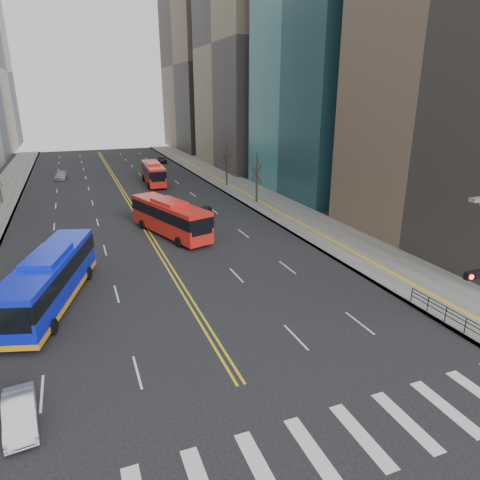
{
  "coord_description": "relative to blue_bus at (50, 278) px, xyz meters",
  "views": [
    {
      "loc": [
        -6.59,
        -11.68,
        13.78
      ],
      "look_at": [
        3.52,
        14.2,
        4.36
      ],
      "focal_mm": 32.0,
      "sensor_mm": 36.0,
      "label": 1
    }
  ],
  "objects": [
    {
      "name": "ground",
      "position": [
        8.92,
        -17.99,
        -1.96
      ],
      "size": [
        220.0,
        220.0,
        0.0
      ],
      "primitive_type": "plane",
      "color": "black"
    },
    {
      "name": "sidewalk_right",
      "position": [
        26.42,
        27.01,
        -1.89
      ],
      "size": [
        7.0,
        130.0,
        0.15
      ],
      "primitive_type": "cube",
      "color": "slate",
      "rests_on": "ground"
    },
    {
      "name": "crosswalk",
      "position": [
        8.92,
        -17.99,
        -1.96
      ],
      "size": [
        26.7,
        4.0,
        0.01
      ],
      "color": "silver",
      "rests_on": "ground"
    },
    {
      "name": "centerline",
      "position": [
        8.92,
        37.01,
        -1.96
      ],
      "size": [
        0.55,
        100.0,
        0.01
      ],
      "color": "gold",
      "rests_on": "ground"
    },
    {
      "name": "office_towers",
      "position": [
        9.05,
        50.51,
        21.96
      ],
      "size": [
        83.0,
        134.0,
        58.0
      ],
      "color": "gray",
      "rests_on": "ground"
    },
    {
      "name": "pedestrian_railing",
      "position": [
        23.22,
        -11.99,
        -1.14
      ],
      "size": [
        0.06,
        6.06,
        1.02
      ],
      "color": "black",
      "rests_on": "sidewalk_right"
    },
    {
      "name": "street_trees",
      "position": [
        1.75,
        16.56,
        2.91
      ],
      "size": [
        35.2,
        47.2,
        7.6
      ],
      "color": "#2E231C",
      "rests_on": "ground"
    },
    {
      "name": "blue_bus",
      "position": [
        0.0,
        0.0,
        0.0
      ],
      "size": [
        6.42,
        13.16,
        3.74
      ],
      "color": "#0D1ED1",
      "rests_on": "ground"
    },
    {
      "name": "red_bus_near",
      "position": [
        11.03,
        12.37,
        0.1
      ],
      "size": [
        6.16,
        12.01,
        3.71
      ],
      "color": "red",
      "rests_on": "ground"
    },
    {
      "name": "red_bus_far",
      "position": [
        14.39,
        39.84,
        0.02
      ],
      "size": [
        3.25,
        11.32,
        3.55
      ],
      "color": "red",
      "rests_on": "ground"
    },
    {
      "name": "car_white",
      "position": [
        -1.09,
        -11.99,
        -1.35
      ],
      "size": [
        1.69,
        3.85,
        1.23
      ],
      "primitive_type": "imported",
      "rotation": [
        0.0,
        0.0,
        0.11
      ],
      "color": "silver",
      "rests_on": "ground"
    },
    {
      "name": "car_dark_mid",
      "position": [
        16.23,
        17.26,
        -1.29
      ],
      "size": [
        2.99,
        4.24,
        1.34
      ],
      "primitive_type": "imported",
      "rotation": [
        0.0,
        0.0,
        -0.4
      ],
      "color": "black",
      "rests_on": "ground"
    },
    {
      "name": "car_silver",
      "position": [
        0.25,
        49.73,
        -1.32
      ],
      "size": [
        2.34,
        4.6,
        1.28
      ],
      "primitive_type": "imported",
      "rotation": [
        0.0,
        0.0,
        -0.13
      ],
      "color": "gray",
      "rests_on": "ground"
    },
    {
      "name": "car_dark_far",
      "position": [
        20.27,
        62.91,
        -1.38
      ],
      "size": [
        2.32,
        4.38,
        1.17
      ],
      "primitive_type": "imported",
      "rotation": [
        0.0,
        0.0,
        -0.09
      ],
      "color": "black",
      "rests_on": "ground"
    }
  ]
}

